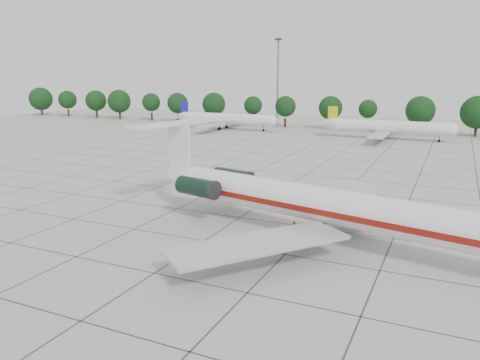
{
  "coord_description": "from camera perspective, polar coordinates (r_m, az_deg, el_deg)",
  "views": [
    {
      "loc": [
        20.44,
        -44.11,
        15.31
      ],
      "look_at": [
        -1.27,
        2.78,
        3.5
      ],
      "focal_mm": 35.0,
      "sensor_mm": 36.0,
      "label": 1
    }
  ],
  "objects": [
    {
      "name": "ground",
      "position": [
        50.97,
        -0.01,
        -4.61
      ],
      "size": [
        260.0,
        260.0,
        0.0
      ],
      "primitive_type": "plane",
      "color": "#B0B0A9",
      "rests_on": "ground"
    },
    {
      "name": "apron_joints",
      "position": [
        64.39,
        5.61,
        -0.94
      ],
      "size": [
        170.0,
        170.0,
        0.02
      ],
      "primitive_type": "cube",
      "color": "#383838",
      "rests_on": "ground"
    },
    {
      "name": "main_airliner",
      "position": [
        44.2,
        9.11,
        -2.77
      ],
      "size": [
        42.02,
        32.59,
        9.96
      ],
      "rotation": [
        0.0,
        0.0,
        -0.22
      ],
      "color": "silver",
      "rests_on": "ground"
    },
    {
      "name": "bg_airliner_b",
      "position": [
        131.23,
        -1.78,
        7.45
      ],
      "size": [
        28.24,
        27.2,
        7.4
      ],
      "color": "silver",
      "rests_on": "ground"
    },
    {
      "name": "bg_airliner_c",
      "position": [
        116.43,
        17.57,
        6.17
      ],
      "size": [
        28.24,
        27.2,
        7.4
      ],
      "color": "silver",
      "rests_on": "ground"
    },
    {
      "name": "tree_line",
      "position": [
        133.38,
        10.98,
        8.63
      ],
      "size": [
        249.86,
        8.44,
        10.22
      ],
      "color": "#332114",
      "rests_on": "ground"
    },
    {
      "name": "floodlight_mast",
      "position": [
        145.16,
        4.62,
        12.43
      ],
      "size": [
        1.6,
        1.6,
        25.45
      ],
      "color": "slate",
      "rests_on": "ground"
    }
  ]
}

